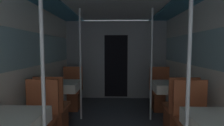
# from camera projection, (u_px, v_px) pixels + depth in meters

# --- Properties ---
(wall_left) EXTENTS (0.05, 6.45, 2.14)m
(wall_left) POSITION_uv_depth(u_px,v_px,m) (26.00, 66.00, 2.75)
(wall_left) COLOR silver
(wall_left) RESTS_ON ground_plane
(wall_right) EXTENTS (0.05, 6.45, 2.14)m
(wall_right) POSITION_uv_depth(u_px,v_px,m) (207.00, 67.00, 2.67)
(wall_right) COLOR silver
(wall_right) RESTS_ON ground_plane
(bulkhead_far) EXTENTS (2.76, 0.09, 2.14)m
(bulkhead_far) POSITION_uv_depth(u_px,v_px,m) (116.00, 60.00, 4.88)
(bulkhead_far) COLOR gray
(bulkhead_far) RESTS_ON ground_plane
(support_pole_left_0) EXTENTS (0.04, 0.04, 2.14)m
(support_pole_left_0) POSITION_uv_depth(u_px,v_px,m) (43.00, 82.00, 1.66)
(support_pole_left_0) COLOR silver
(support_pole_left_0) RESTS_ON ground_plane
(dining_table_left_1) EXTENTS (0.61, 0.61, 0.74)m
(dining_table_left_1) POSITION_uv_depth(u_px,v_px,m) (63.00, 88.00, 3.42)
(dining_table_left_1) COLOR #4C4C51
(dining_table_left_1) RESTS_ON ground_plane
(chair_left_near_1) EXTENTS (0.45, 0.45, 0.96)m
(chair_left_near_1) POSITION_uv_depth(u_px,v_px,m) (53.00, 115.00, 2.87)
(chair_left_near_1) COLOR brown
(chair_left_near_1) RESTS_ON ground_plane
(chair_left_far_1) EXTENTS (0.45, 0.45, 0.96)m
(chair_left_far_1) POSITION_uv_depth(u_px,v_px,m) (71.00, 96.00, 4.02)
(chair_left_far_1) COLOR brown
(chair_left_far_1) RESTS_ON ground_plane
(support_pole_left_1) EXTENTS (0.04, 0.04, 2.14)m
(support_pole_left_1) POSITION_uv_depth(u_px,v_px,m) (80.00, 65.00, 3.37)
(support_pole_left_1) COLOR silver
(support_pole_left_1) RESTS_ON ground_plane
(support_pole_right_0) EXTENTS (0.04, 0.04, 2.14)m
(support_pole_right_0) POSITION_uv_depth(u_px,v_px,m) (188.00, 82.00, 1.62)
(support_pole_right_0) COLOR silver
(support_pole_right_0) RESTS_ON ground_plane
(dining_table_right_1) EXTENTS (0.61, 0.61, 0.74)m
(dining_table_right_1) POSITION_uv_depth(u_px,v_px,m) (169.00, 89.00, 3.37)
(dining_table_right_1) COLOR #4C4C51
(dining_table_right_1) RESTS_ON ground_plane
(chair_right_near_1) EXTENTS (0.45, 0.45, 0.96)m
(chair_right_near_1) POSITION_uv_depth(u_px,v_px,m) (179.00, 116.00, 2.82)
(chair_right_near_1) COLOR brown
(chair_right_near_1) RESTS_ON ground_plane
(chair_right_far_1) EXTENTS (0.45, 0.45, 0.96)m
(chair_right_far_1) POSITION_uv_depth(u_px,v_px,m) (161.00, 97.00, 3.96)
(chair_right_far_1) COLOR brown
(chair_right_far_1) RESTS_ON ground_plane
(support_pole_right_1) EXTENTS (0.04, 0.04, 2.14)m
(support_pole_right_1) POSITION_uv_depth(u_px,v_px,m) (151.00, 65.00, 3.34)
(support_pole_right_1) COLOR silver
(support_pole_right_1) RESTS_ON ground_plane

